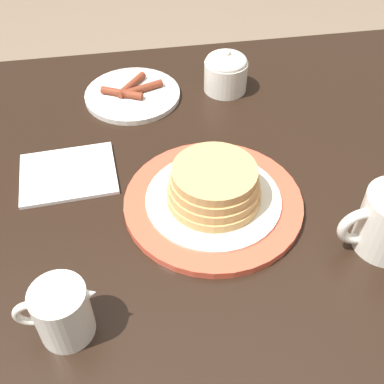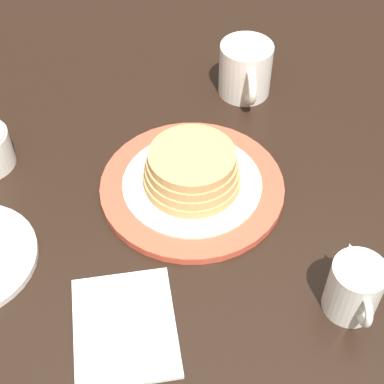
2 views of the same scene
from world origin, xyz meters
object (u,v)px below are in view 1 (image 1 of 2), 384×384
Objects in this scene: creamer_pitcher at (63,312)px; side_plate_bacon at (133,94)px; pancake_plate at (211,194)px; sugar_bowl at (226,71)px; napkin at (68,174)px.

side_plate_bacon is at bearing -103.63° from creamer_pitcher.
pancake_plate is 1.47× the size of side_plate_bacon.
side_plate_bacon is 2.13× the size of sugar_bowl.
napkin is at bearing 33.55° from sugar_bowl.
creamer_pitcher is (0.21, 0.17, 0.02)m from pancake_plate.
side_plate_bacon is 1.80× the size of creamer_pitcher.
side_plate_bacon reaches higher than napkin.
creamer_pitcher is at bearing 90.77° from napkin.
creamer_pitcher is 0.56m from sugar_bowl.
pancake_plate is 0.32m from side_plate_bacon.
side_plate_bacon is 0.18m from sugar_bowl.
creamer_pitcher is at bearing 39.61° from pancake_plate.
creamer_pitcher is 0.28m from napkin.
pancake_plate reaches higher than side_plate_bacon.
pancake_plate is at bearing 73.76° from sugar_bowl.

